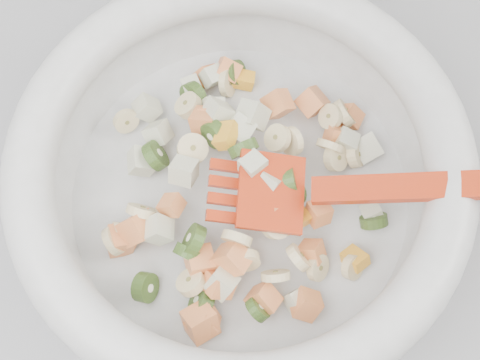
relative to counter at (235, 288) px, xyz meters
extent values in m
cube|color=gray|center=(0.00, 0.00, 0.00)|extent=(2.00, 0.60, 0.90)
cylinder|color=#B8B8B6|center=(0.01, -0.02, 0.46)|extent=(0.32, 0.32, 0.02)
torus|color=#B8B8B6|center=(0.01, -0.02, 0.53)|extent=(0.39, 0.39, 0.04)
cylinder|color=beige|center=(-0.08, -0.04, 0.49)|extent=(0.04, 0.02, 0.04)
cylinder|color=beige|center=(-0.11, -0.06, 0.48)|extent=(0.02, 0.04, 0.03)
cylinder|color=beige|center=(0.04, 0.01, 0.50)|extent=(0.03, 0.04, 0.03)
cylinder|color=beige|center=(0.10, 0.04, 0.49)|extent=(0.03, 0.03, 0.03)
cylinder|color=beige|center=(0.09, 0.01, 0.49)|extent=(0.03, 0.03, 0.03)
cylinder|color=beige|center=(-0.03, 0.06, 0.49)|extent=(0.03, 0.04, 0.03)
cylinder|color=beige|center=(0.00, -0.08, 0.51)|extent=(0.04, 0.02, 0.04)
cylinder|color=beige|center=(0.06, -0.10, 0.48)|extent=(0.03, 0.03, 0.03)
cylinder|color=beige|center=(0.05, -0.10, 0.49)|extent=(0.02, 0.04, 0.03)
cylinder|color=beige|center=(0.11, 0.04, 0.48)|extent=(0.02, 0.04, 0.04)
cylinder|color=beige|center=(0.03, -0.07, 0.51)|extent=(0.04, 0.04, 0.02)
cylinder|color=beige|center=(0.01, 0.09, 0.48)|extent=(0.02, 0.03, 0.03)
cylinder|color=beige|center=(0.07, -0.06, 0.49)|extent=(0.03, 0.02, 0.03)
cylinder|color=beige|center=(0.02, -0.11, 0.49)|extent=(0.03, 0.02, 0.03)
cylinder|color=beige|center=(0.00, -0.09, 0.49)|extent=(0.03, 0.02, 0.03)
cylinder|color=beige|center=(0.09, -0.11, 0.48)|extent=(0.03, 0.03, 0.02)
cylinder|color=beige|center=(-0.05, -0.10, 0.49)|extent=(0.03, 0.03, 0.03)
cylinder|color=beige|center=(0.06, 0.01, 0.50)|extent=(0.03, 0.03, 0.03)
cylinder|color=beige|center=(-0.09, 0.06, 0.48)|extent=(0.03, 0.02, 0.03)
cylinder|color=beige|center=(0.09, -0.01, 0.49)|extent=(0.03, 0.04, 0.03)
cylinder|color=beige|center=(-0.10, -0.05, 0.48)|extent=(0.03, 0.02, 0.03)
cylinder|color=beige|center=(0.11, 0.00, 0.48)|extent=(0.02, 0.03, 0.03)
cylinder|color=beige|center=(-0.03, 0.01, 0.50)|extent=(0.03, 0.03, 0.02)
cube|color=#D16A42|center=(-0.09, -0.05, 0.49)|extent=(0.04, 0.03, 0.04)
cube|color=#D16A42|center=(0.07, -0.06, 0.50)|extent=(0.02, 0.03, 0.03)
cube|color=#D16A42|center=(-0.02, 0.04, 0.50)|extent=(0.03, 0.04, 0.04)
cube|color=#D16A42|center=(-0.01, 0.10, 0.48)|extent=(0.03, 0.02, 0.03)
cube|color=#D16A42|center=(0.01, -0.12, 0.48)|extent=(0.03, 0.03, 0.03)
cube|color=#D16A42|center=(-0.04, -0.14, 0.48)|extent=(0.03, 0.03, 0.04)
cube|color=#D16A42|center=(0.03, -0.06, 0.50)|extent=(0.03, 0.03, 0.04)
cube|color=#D16A42|center=(-0.04, -0.09, 0.49)|extent=(0.03, 0.03, 0.03)
cube|color=#D16A42|center=(0.08, 0.06, 0.48)|extent=(0.04, 0.03, 0.03)
cube|color=#D16A42|center=(0.10, 0.02, 0.48)|extent=(0.03, 0.03, 0.03)
cube|color=#D16A42|center=(0.01, 0.10, 0.48)|extent=(0.03, 0.03, 0.03)
cube|color=#D16A42|center=(0.05, 0.05, 0.50)|extent=(0.03, 0.03, 0.03)
cube|color=#D16A42|center=(-0.06, -0.04, 0.50)|extent=(0.03, 0.03, 0.03)
cube|color=#D16A42|center=(-0.10, -0.06, 0.48)|extent=(0.03, 0.03, 0.03)
cube|color=#D16A42|center=(-0.02, -0.11, 0.49)|extent=(0.03, 0.03, 0.03)
cube|color=#D16A42|center=(0.05, -0.13, 0.48)|extent=(0.03, 0.03, 0.03)
cube|color=#D16A42|center=(-0.01, -0.09, 0.50)|extent=(0.04, 0.03, 0.04)
cube|color=#D16A42|center=(0.06, -0.09, 0.49)|extent=(0.03, 0.03, 0.03)
cube|color=#D16A42|center=(0.12, 0.04, 0.48)|extent=(0.03, 0.03, 0.03)
cube|color=#D16A42|center=(-0.04, -0.14, 0.48)|extent=(0.03, 0.04, 0.04)
cube|color=#D16A42|center=(-0.01, 0.04, 0.50)|extent=(0.02, 0.03, 0.03)
cylinder|color=#598E2F|center=(-0.03, 0.08, 0.48)|extent=(0.03, 0.04, 0.04)
cylinder|color=#598E2F|center=(-0.04, -0.07, 0.50)|extent=(0.03, 0.03, 0.03)
cylinder|color=#598E2F|center=(0.12, -0.07, 0.48)|extent=(0.03, 0.03, 0.03)
cylinder|color=#598E2F|center=(0.01, 0.00, 0.51)|extent=(0.04, 0.02, 0.04)
cylinder|color=#598E2F|center=(0.04, -0.03, 0.51)|extent=(0.03, 0.03, 0.02)
cylinder|color=#598E2F|center=(0.05, -0.03, 0.51)|extent=(0.02, 0.02, 0.03)
cylinder|color=#598E2F|center=(0.01, 0.10, 0.48)|extent=(0.03, 0.03, 0.03)
cylinder|color=#598E2F|center=(-0.04, -0.12, 0.48)|extent=(0.03, 0.03, 0.03)
cylinder|color=#598E2F|center=(-0.09, -0.10, 0.48)|extent=(0.03, 0.03, 0.03)
cylinder|color=#598E2F|center=(0.01, -0.13, 0.49)|extent=(0.02, 0.03, 0.03)
cylinder|color=#598E2F|center=(-0.01, 0.02, 0.50)|extent=(0.03, 0.03, 0.04)
cylinder|color=#598E2F|center=(0.05, -0.04, 0.50)|extent=(0.03, 0.03, 0.03)
cylinder|color=#598E2F|center=(-0.07, 0.01, 0.49)|extent=(0.03, 0.04, 0.04)
cylinder|color=#598E2F|center=(-0.05, -0.08, 0.49)|extent=(0.03, 0.03, 0.04)
cube|color=beige|center=(-0.01, 0.09, 0.49)|extent=(0.03, 0.02, 0.02)
cube|color=beige|center=(-0.02, -0.11, 0.49)|extent=(0.03, 0.03, 0.03)
cube|color=beige|center=(-0.04, -0.01, 0.51)|extent=(0.03, 0.03, 0.03)
cube|color=beige|center=(-0.07, -0.06, 0.49)|extent=(0.03, 0.02, 0.03)
cube|color=beige|center=(-0.01, 0.04, 0.50)|extent=(0.04, 0.03, 0.04)
cube|color=beige|center=(0.11, 0.01, 0.49)|extent=(0.03, 0.02, 0.02)
cube|color=beige|center=(-0.03, 0.09, 0.48)|extent=(0.02, 0.02, 0.02)
cube|color=beige|center=(0.12, -0.06, 0.48)|extent=(0.02, 0.03, 0.03)
cube|color=beige|center=(-0.01, 0.06, 0.49)|extent=(0.02, 0.03, 0.03)
cube|color=beige|center=(0.01, 0.03, 0.50)|extent=(0.04, 0.04, 0.03)
cube|color=beige|center=(0.04, -0.13, 0.48)|extent=(0.03, 0.02, 0.02)
cube|color=beige|center=(0.03, -0.03, 0.51)|extent=(0.03, 0.03, 0.03)
cube|color=beige|center=(-0.06, 0.04, 0.49)|extent=(0.03, 0.03, 0.03)
cube|color=beige|center=(0.02, -0.02, 0.52)|extent=(0.03, 0.03, 0.02)
cube|color=beige|center=(0.02, 0.04, 0.50)|extent=(0.04, 0.03, 0.03)
cube|color=beige|center=(0.13, 0.01, 0.47)|extent=(0.03, 0.03, 0.03)
cube|color=beige|center=(-0.07, 0.07, 0.48)|extent=(0.03, 0.02, 0.03)
cube|color=beige|center=(-0.08, 0.01, 0.49)|extent=(0.03, 0.02, 0.03)
cube|color=#FFAC2E|center=(0.10, -0.10, 0.48)|extent=(0.03, 0.03, 0.02)
cube|color=#FFAC2E|center=(0.05, -0.06, 0.50)|extent=(0.03, 0.03, 0.02)
cube|color=#FFAC2E|center=(0.02, 0.09, 0.48)|extent=(0.03, 0.02, 0.02)
cube|color=#FFAC2E|center=(0.00, 0.02, 0.51)|extent=(0.03, 0.03, 0.02)
cube|color=#B82C10|center=(0.03, -0.04, 0.52)|extent=(0.07, 0.08, 0.02)
cube|color=#B82C10|center=(-0.01, -0.01, 0.51)|extent=(0.03, 0.01, 0.01)
cube|color=#B82C10|center=(-0.01, -0.03, 0.51)|extent=(0.03, 0.01, 0.01)
cube|color=#B82C10|center=(-0.01, -0.04, 0.51)|extent=(0.03, 0.01, 0.01)
cube|color=#B82C10|center=(-0.01, -0.06, 0.51)|extent=(0.03, 0.01, 0.01)
cube|color=#B82C10|center=(0.16, -0.07, 0.55)|extent=(0.20, 0.06, 0.05)
camera|label=1|loc=(-0.02, -0.24, 1.04)|focal=50.00mm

